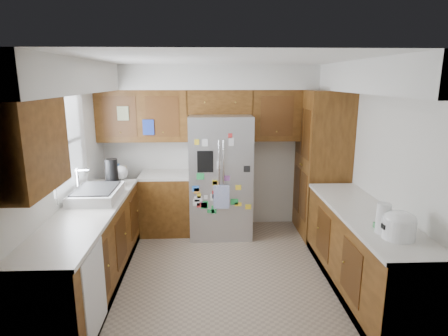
{
  "coord_description": "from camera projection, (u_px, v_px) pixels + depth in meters",
  "views": [
    {
      "loc": [
        -0.18,
        -4.17,
        2.3
      ],
      "look_at": [
        0.02,
        0.35,
        1.22
      ],
      "focal_mm": 30.0,
      "sensor_mm": 36.0,
      "label": 1
    }
  ],
  "objects": [
    {
      "name": "pantry",
      "position": [
        322.0,
        164.0,
        5.53
      ],
      "size": [
        0.6,
        0.9,
        2.15
      ],
      "primitive_type": "cube",
      "color": "#44260D",
      "rests_on": "ground"
    },
    {
      "name": "paper_towel",
      "position": [
        383.0,
        218.0,
        3.41
      ],
      "size": [
        0.13,
        0.13,
        0.28
      ],
      "primitive_type": "cylinder",
      "color": "white",
      "rests_on": "right_counter_run"
    },
    {
      "name": "sink_assembly",
      "position": [
        96.0,
        194.0,
        4.39
      ],
      "size": [
        0.52,
        0.7,
        0.37
      ],
      "color": "silver",
      "rests_on": "left_counter_run"
    },
    {
      "name": "bridge_cabinet",
      "position": [
        220.0,
        102.0,
        5.53
      ],
      "size": [
        0.96,
        0.34,
        0.35
      ],
      "primitive_type": "cube",
      "color": "#44260D",
      "rests_on": "fridge"
    },
    {
      "name": "fridge_top_items",
      "position": [
        223.0,
        81.0,
        5.45
      ],
      "size": [
        0.91,
        0.31,
        0.25
      ],
      "color": "#143FA2",
      "rests_on": "bridge_cabinet"
    },
    {
      "name": "rice_cooker",
      "position": [
        399.0,
        224.0,
        3.3
      ],
      "size": [
        0.29,
        0.28,
        0.25
      ],
      "color": "white",
      "rests_on": "right_counter_run"
    },
    {
      "name": "right_counter_run",
      "position": [
        362.0,
        255.0,
        4.1
      ],
      "size": [
        0.63,
        2.25,
        0.92
      ],
      "color": "#44260D",
      "rests_on": "ground"
    },
    {
      "name": "left_counter_clutter",
      "position": [
        115.0,
        173.0,
        5.09
      ],
      "size": [
        0.3,
        0.85,
        0.38
      ],
      "color": "black",
      "rests_on": "left_counter_run"
    },
    {
      "name": "room_shell",
      "position": [
        214.0,
        120.0,
        4.52
      ],
      "size": [
        3.64,
        3.24,
        2.52
      ],
      "color": "silver",
      "rests_on": "ground"
    },
    {
      "name": "floor",
      "position": [
        224.0,
        271.0,
        4.59
      ],
      "size": [
        3.6,
        3.6,
        0.0
      ],
      "primitive_type": "plane",
      "color": "gray",
      "rests_on": "ground"
    },
    {
      "name": "fridge",
      "position": [
        220.0,
        176.0,
        5.55
      ],
      "size": [
        0.9,
        0.79,
        1.8
      ],
      "color": "#ACADB2",
      "rests_on": "ground"
    },
    {
      "name": "left_counter_run",
      "position": [
        110.0,
        240.0,
        4.46
      ],
      "size": [
        1.36,
        3.2,
        0.92
      ],
      "color": "#44260D",
      "rests_on": "ground"
    }
  ]
}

